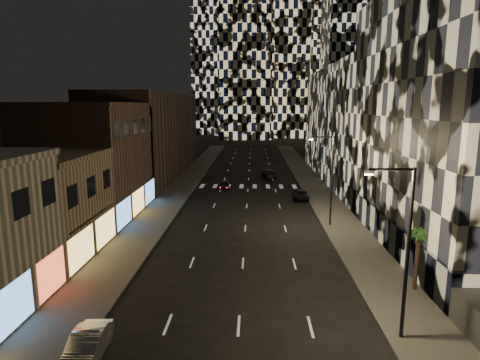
# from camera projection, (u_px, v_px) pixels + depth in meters

# --- Properties ---
(sidewalk_left) EXTENTS (4.00, 120.00, 0.15)m
(sidewalk_left) POSITION_uv_depth(u_px,v_px,m) (183.00, 185.00, 61.03)
(sidewalk_left) COLOR #47443F
(sidewalk_left) RESTS_ON ground
(sidewalk_right) EXTENTS (4.00, 120.00, 0.15)m
(sidewalk_right) POSITION_uv_depth(u_px,v_px,m) (314.00, 186.00, 60.37)
(sidewalk_right) COLOR #47443F
(sidewalk_right) RESTS_ON ground
(curb_left) EXTENTS (0.20, 120.00, 0.15)m
(curb_left) POSITION_uv_depth(u_px,v_px,m) (196.00, 185.00, 60.96)
(curb_left) COLOR #4C4C47
(curb_left) RESTS_ON ground
(curb_right) EXTENTS (0.20, 120.00, 0.15)m
(curb_right) POSITION_uv_depth(u_px,v_px,m) (300.00, 186.00, 60.44)
(curb_right) COLOR #4C4C47
(curb_right) RESTS_ON ground
(retail_tan) EXTENTS (10.00, 10.00, 8.00)m
(retail_tan) POSITION_uv_depth(u_px,v_px,m) (31.00, 208.00, 32.04)
(retail_tan) COLOR #876C51
(retail_tan) RESTS_ON ground
(retail_brown) EXTENTS (10.00, 15.00, 12.00)m
(retail_brown) POSITION_uv_depth(u_px,v_px,m) (92.00, 162.00, 43.95)
(retail_brown) COLOR brown
(retail_brown) RESTS_ON ground
(retail_filler_left) EXTENTS (10.00, 40.00, 14.00)m
(retail_filler_left) POSITION_uv_depth(u_px,v_px,m) (152.00, 135.00, 69.80)
(retail_filler_left) COLOR brown
(retail_filler_left) RESTS_ON ground
(midrise_base) EXTENTS (0.60, 25.00, 3.00)m
(midrise_base) POSITION_uv_depth(u_px,v_px,m) (385.00, 229.00, 34.98)
(midrise_base) COLOR #383838
(midrise_base) RESTS_ON ground
(midrise_filler_right) EXTENTS (16.00, 40.00, 18.00)m
(midrise_filler_right) POSITION_uv_depth(u_px,v_px,m) (371.00, 124.00, 65.27)
(midrise_filler_right) COLOR #232326
(midrise_filler_right) RESTS_ON ground
(tower_center_low) EXTENTS (18.00, 18.00, 95.00)m
(tower_center_low) POSITION_uv_depth(u_px,v_px,m) (246.00, 2.00, 140.41)
(tower_center_low) COLOR black
(tower_center_low) RESTS_ON ground
(streetlight_near) EXTENTS (2.55, 0.25, 9.00)m
(streetlight_near) POSITION_uv_depth(u_px,v_px,m) (404.00, 242.00, 20.16)
(streetlight_near) COLOR black
(streetlight_near) RESTS_ON sidewalk_right
(streetlight_far) EXTENTS (2.55, 0.25, 9.00)m
(streetlight_far) POSITION_uv_depth(u_px,v_px,m) (330.00, 174.00, 39.80)
(streetlight_far) COLOR black
(streetlight_far) RESTS_ON sidewalk_right
(car_silver_parked) EXTENTS (1.73, 4.30, 1.39)m
(car_silver_parked) POSITION_uv_depth(u_px,v_px,m) (87.00, 347.00, 19.24)
(car_silver_parked) COLOR #A5A5AA
(car_silver_parked) RESTS_ON ground
(car_dark_midlane) EXTENTS (1.74, 3.72, 1.23)m
(car_dark_midlane) POSITION_uv_depth(u_px,v_px,m) (225.00, 185.00, 58.76)
(car_dark_midlane) COLOR black
(car_dark_midlane) RESTS_ON ground
(car_dark_oncoming) EXTENTS (2.43, 5.21, 1.47)m
(car_dark_oncoming) POSITION_uv_depth(u_px,v_px,m) (269.00, 174.00, 67.62)
(car_dark_oncoming) COLOR black
(car_dark_oncoming) RESTS_ON ground
(car_dark_rightlane) EXTENTS (2.13, 4.35, 1.19)m
(car_dark_rightlane) POSITION_uv_depth(u_px,v_px,m) (301.00, 195.00, 51.97)
(car_dark_rightlane) COLOR black
(car_dark_rightlane) RESTS_ON ground
(palm_tree) EXTENTS (2.09, 2.11, 4.14)m
(palm_tree) POSITION_uv_depth(u_px,v_px,m) (419.00, 239.00, 25.94)
(palm_tree) COLOR #47331E
(palm_tree) RESTS_ON sidewalk_right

